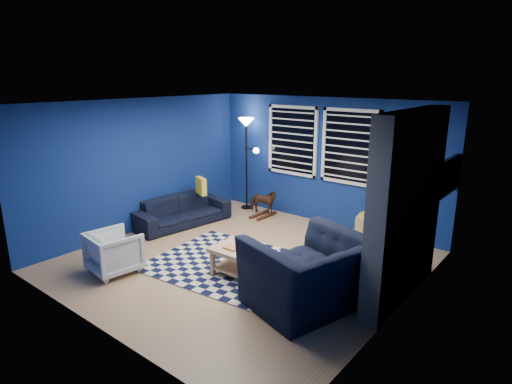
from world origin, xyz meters
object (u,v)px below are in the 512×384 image
at_px(tv, 448,176).
at_px(floor_lamp, 247,135).
at_px(armchair_big, 309,273).
at_px(armchair_bent, 114,252).
at_px(cabinet, 372,228).
at_px(sofa, 182,211).
at_px(rocking_horse, 263,202).
at_px(coffee_table, 241,258).

relative_size(tv, floor_lamp, 0.50).
xyz_separation_m(armchair_big, armchair_bent, (-2.83, -0.97, -0.15)).
bearing_deg(cabinet, sofa, -167.07).
bearing_deg(rocking_horse, armchair_bent, 156.58).
height_order(armchair_big, rocking_horse, armchair_big).
height_order(tv, rocking_horse, tv).
height_order(armchair_bent, floor_lamp, floor_lamp).
bearing_deg(coffee_table, cabinet, 71.01).
height_order(tv, cabinet, tv).
height_order(armchair_big, coffee_table, armchair_big).
relative_size(coffee_table, floor_lamp, 0.46).
bearing_deg(cabinet, armchair_big, -95.05).
xyz_separation_m(tv, coffee_table, (-2.09, -2.44, -1.08)).
height_order(sofa, coffee_table, sofa).
xyz_separation_m(coffee_table, floor_lamp, (-2.14, 2.69, 1.33)).
bearing_deg(coffee_table, tv, 49.52).
relative_size(tv, armchair_bent, 1.42).
xyz_separation_m(rocking_horse, cabinet, (2.38, 0.14, -0.09)).
distance_m(sofa, armchair_big, 3.83).
bearing_deg(floor_lamp, coffee_table, -51.51).
xyz_separation_m(sofa, armchair_bent, (0.83, -2.09, 0.04)).
distance_m(coffee_table, cabinet, 2.73).
bearing_deg(sofa, armchair_bent, -150.15).
xyz_separation_m(armchair_bent, coffee_table, (1.63, 1.05, -0.00)).
bearing_deg(armchair_big, sofa, -90.69).
height_order(rocking_horse, cabinet, rocking_horse).
height_order(tv, armchair_bent, tv).
bearing_deg(cabinet, tv, -18.16).
bearing_deg(armchair_bent, coffee_table, -139.27).
height_order(armchair_bent, rocking_horse, armchair_bent).
relative_size(armchair_big, rocking_horse, 2.36).
relative_size(armchair_bent, floor_lamp, 0.35).
distance_m(armchair_bent, cabinet, 4.42).
xyz_separation_m(sofa, coffee_table, (2.46, -1.04, 0.03)).
bearing_deg(rocking_horse, floor_lamp, 47.31).
distance_m(armchair_big, armchair_bent, 3.00).
height_order(tv, sofa, tv).
relative_size(sofa, armchair_bent, 2.76).
bearing_deg(coffee_table, rocking_horse, 121.51).
distance_m(rocking_horse, cabinet, 2.39).
relative_size(tv, cabinet, 1.63).
distance_m(sofa, floor_lamp, 2.17).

